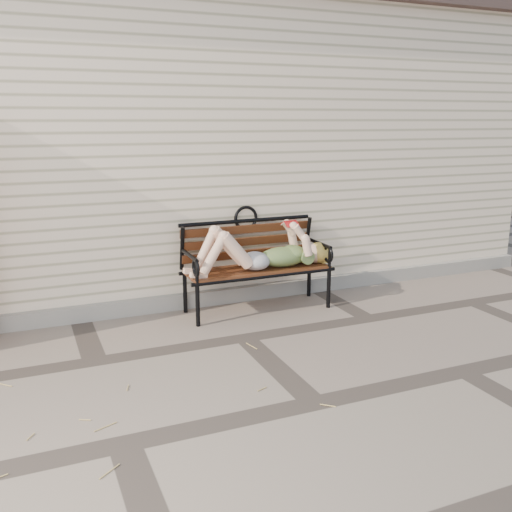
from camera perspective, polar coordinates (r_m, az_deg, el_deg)
name	(u,v)px	position (r m, az deg, el deg)	size (l,w,h in m)	color
ground	(245,338)	(4.94, -1.12, -8.19)	(80.00, 80.00, 0.00)	#75655A
house_wall	(157,145)	(7.46, -9.90, 10.84)	(8.00, 4.00, 3.00)	beige
house_roof	(151,6)	(7.57, -10.45, 23.41)	(8.30, 4.30, 0.30)	#4D3B37
foundation_strip	(209,298)	(5.77, -4.71, -4.18)	(8.00, 0.10, 0.15)	gray
garden_bench	(254,253)	(5.56, -0.20, 0.33)	(1.53, 0.61, 0.99)	black
reading_woman	(260,252)	(5.45, 0.41, 0.41)	(1.45, 0.33, 0.45)	#0A384A
straw_scatter	(89,403)	(4.04, -16.33, -13.89)	(2.48, 1.59, 0.01)	tan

